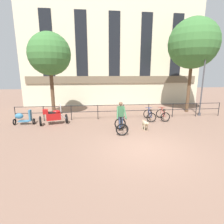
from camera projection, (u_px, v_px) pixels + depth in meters
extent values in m
plane|color=#7A5B4C|center=(144.00, 148.00, 7.79)|extent=(60.00, 60.00, 0.00)
cylinder|color=black|center=(15.00, 114.00, 11.89)|extent=(0.05, 0.05, 1.05)
cylinder|color=black|center=(44.00, 114.00, 12.10)|extent=(0.05, 0.05, 1.05)
cylinder|color=black|center=(71.00, 113.00, 12.30)|extent=(0.05, 0.05, 1.05)
cylinder|color=black|center=(98.00, 112.00, 12.51)|extent=(0.05, 0.05, 1.05)
cylinder|color=black|center=(124.00, 112.00, 12.71)|extent=(0.05, 0.05, 1.05)
cylinder|color=black|center=(149.00, 111.00, 12.92)|extent=(0.05, 0.05, 1.05)
cylinder|color=black|center=(173.00, 110.00, 13.13)|extent=(0.05, 0.05, 1.05)
cylinder|color=black|center=(196.00, 110.00, 13.33)|extent=(0.05, 0.05, 1.05)
cylinder|color=black|center=(219.00, 109.00, 13.54)|extent=(0.05, 0.05, 1.05)
cylinder|color=black|center=(124.00, 105.00, 12.60)|extent=(15.00, 0.04, 0.04)
cylinder|color=black|center=(124.00, 111.00, 12.70)|extent=(15.00, 0.04, 0.04)
cube|color=beige|center=(114.00, 51.00, 17.26)|extent=(18.00, 0.60, 10.71)
cube|color=brown|center=(114.00, 80.00, 17.52)|extent=(17.10, 0.12, 0.70)
cube|color=black|center=(47.00, 44.00, 16.13)|extent=(1.10, 0.06, 6.00)
cube|color=black|center=(81.00, 44.00, 16.48)|extent=(1.10, 0.06, 6.00)
cube|color=black|center=(114.00, 45.00, 16.82)|extent=(1.10, 0.06, 6.00)
cube|color=black|center=(146.00, 46.00, 17.17)|extent=(1.10, 0.06, 6.00)
cube|color=black|center=(177.00, 46.00, 17.51)|extent=(1.10, 0.06, 6.00)
torus|color=black|center=(122.00, 130.00, 9.29)|extent=(0.68, 0.11, 0.68)
torus|color=black|center=(120.00, 124.00, 10.36)|extent=(0.68, 0.11, 0.68)
cylinder|color=black|center=(121.00, 123.00, 9.66)|extent=(0.07, 0.49, 0.60)
cylinder|color=black|center=(121.00, 122.00, 9.99)|extent=(0.05, 0.23, 0.52)
cylinder|color=black|center=(121.00, 118.00, 9.70)|extent=(0.08, 0.66, 0.10)
cylinder|color=black|center=(120.00, 125.00, 10.15)|extent=(0.06, 0.44, 0.08)
cylinder|color=black|center=(120.00, 120.00, 10.19)|extent=(0.04, 0.27, 0.47)
cylinder|color=black|center=(122.00, 124.00, 9.33)|extent=(0.04, 0.23, 0.54)
cylinder|color=black|center=(122.00, 119.00, 9.37)|extent=(0.48, 0.06, 0.03)
cube|color=black|center=(121.00, 117.00, 10.02)|extent=(0.13, 0.25, 0.05)
cube|color=#33603D|center=(121.00, 111.00, 9.95)|extent=(0.37, 0.24, 0.60)
sphere|color=brown|center=(121.00, 104.00, 9.85)|extent=(0.22, 0.22, 0.22)
cylinder|color=#33603D|center=(118.00, 113.00, 9.62)|extent=(0.19, 0.72, 0.60)
cylinder|color=#33603D|center=(125.00, 113.00, 9.64)|extent=(0.10, 0.72, 0.60)
cylinder|color=navy|center=(120.00, 122.00, 9.99)|extent=(0.12, 0.31, 0.69)
cylinder|color=navy|center=(122.00, 121.00, 9.98)|extent=(0.16, 0.32, 0.58)
ellipsoid|color=tan|center=(145.00, 123.00, 10.19)|extent=(0.30, 0.51, 0.31)
cylinder|color=tan|center=(146.00, 124.00, 9.99)|extent=(0.18, 0.18, 0.17)
sphere|color=tan|center=(147.00, 124.00, 9.84)|extent=(0.18, 0.18, 0.18)
cone|color=tan|center=(148.00, 124.00, 9.77)|extent=(0.11, 0.11, 0.10)
cylinder|color=tan|center=(143.00, 121.00, 10.46)|extent=(0.07, 0.17, 0.11)
cylinder|color=tan|center=(144.00, 128.00, 10.07)|extent=(0.06, 0.06, 0.35)
cylinder|color=tan|center=(147.00, 128.00, 10.11)|extent=(0.06, 0.06, 0.35)
cylinder|color=tan|center=(143.00, 126.00, 10.38)|extent=(0.06, 0.06, 0.35)
cylinder|color=tan|center=(145.00, 126.00, 10.41)|extent=(0.06, 0.06, 0.35)
torus|color=black|center=(66.00, 119.00, 11.61)|extent=(0.28, 0.63, 0.62)
torus|color=black|center=(40.00, 121.00, 11.03)|extent=(0.28, 0.63, 0.62)
cube|color=maroon|center=(54.00, 117.00, 11.27)|extent=(0.96, 0.62, 0.44)
ellipsoid|color=maroon|center=(56.00, 112.00, 11.28)|extent=(0.55, 0.43, 0.24)
cube|color=black|center=(51.00, 113.00, 11.17)|extent=(0.62, 0.43, 0.10)
cylinder|color=#B2B2B7|center=(63.00, 116.00, 11.49)|extent=(0.45, 0.17, 0.41)
cube|color=silver|center=(60.00, 107.00, 11.31)|extent=(0.14, 0.43, 0.50)
cube|color=maroon|center=(45.00, 112.00, 11.02)|extent=(0.40, 0.43, 0.28)
torus|color=black|center=(148.00, 114.00, 12.83)|extent=(0.66, 0.12, 0.66)
torus|color=black|center=(151.00, 118.00, 11.81)|extent=(0.66, 0.12, 0.66)
cylinder|color=navy|center=(149.00, 112.00, 12.38)|extent=(0.07, 0.47, 0.58)
cylinder|color=navy|center=(150.00, 114.00, 12.08)|extent=(0.05, 0.22, 0.51)
cylinder|color=navy|center=(150.00, 109.00, 12.23)|extent=(0.09, 0.63, 0.10)
cylinder|color=navy|center=(151.00, 117.00, 12.02)|extent=(0.06, 0.42, 0.07)
cylinder|color=navy|center=(151.00, 114.00, 11.87)|extent=(0.04, 0.25, 0.46)
cylinder|color=navy|center=(148.00, 111.00, 12.68)|extent=(0.04, 0.21, 0.52)
cylinder|color=navy|center=(149.00, 108.00, 12.53)|extent=(0.48, 0.07, 0.03)
cube|color=black|center=(151.00, 110.00, 11.93)|extent=(0.14, 0.25, 0.05)
torus|color=black|center=(160.00, 114.00, 12.94)|extent=(0.66, 0.11, 0.66)
torus|color=black|center=(165.00, 117.00, 11.92)|extent=(0.66, 0.11, 0.66)
cylinder|color=maroon|center=(162.00, 112.00, 12.49)|extent=(0.06, 0.47, 0.58)
cylinder|color=maroon|center=(164.00, 113.00, 12.19)|extent=(0.05, 0.22, 0.51)
cylinder|color=maroon|center=(163.00, 109.00, 12.34)|extent=(0.08, 0.63, 0.10)
cylinder|color=maroon|center=(164.00, 117.00, 12.13)|extent=(0.05, 0.42, 0.07)
cylinder|color=maroon|center=(165.00, 114.00, 11.98)|extent=(0.04, 0.25, 0.46)
cylinder|color=maroon|center=(161.00, 110.00, 12.79)|extent=(0.04, 0.21, 0.52)
cylinder|color=maroon|center=(162.00, 107.00, 12.64)|extent=(0.48, 0.06, 0.03)
cube|color=black|center=(165.00, 110.00, 12.04)|extent=(0.14, 0.25, 0.05)
torus|color=black|center=(34.00, 121.00, 11.36)|extent=(0.08, 0.40, 0.40)
torus|color=black|center=(14.00, 122.00, 11.23)|extent=(0.08, 0.40, 0.40)
cube|color=teal|center=(24.00, 121.00, 11.29)|extent=(0.67, 0.28, 0.08)
cube|color=teal|center=(30.00, 115.00, 11.25)|extent=(0.10, 0.32, 0.72)
ellipsoid|color=teal|center=(19.00, 116.00, 11.18)|extent=(0.52, 0.30, 0.36)
cylinder|color=#424247|center=(199.00, 114.00, 13.74)|extent=(0.22, 0.22, 0.20)
cylinder|color=#424247|center=(202.00, 86.00, 13.25)|extent=(0.10, 0.10, 4.59)
sphere|color=silver|center=(206.00, 53.00, 12.71)|extent=(0.28, 0.28, 0.28)
cylinder|color=brown|center=(52.00, 92.00, 12.98)|extent=(0.26, 0.26, 3.76)
sphere|color=#386B33|center=(50.00, 54.00, 12.38)|extent=(3.00, 3.00, 3.00)
cylinder|color=brown|center=(189.00, 86.00, 14.55)|extent=(0.26, 0.26, 4.47)
sphere|color=#386B33|center=(193.00, 44.00, 13.82)|extent=(3.91, 3.91, 3.91)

